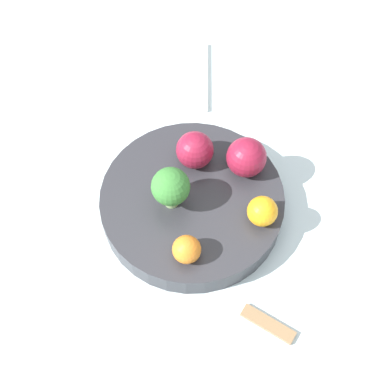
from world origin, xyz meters
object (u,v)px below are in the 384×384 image
bowl (192,203)px  orange_back (187,249)px  broccoli (171,187)px  orange_front (262,211)px  apple_red (246,157)px  spoon (268,324)px  apple_green (195,150)px  napkin (168,76)px

bowl → orange_back: bearing=-68.2°
broccoli → orange_front: broccoli is taller
broccoli → orange_back: (0.05, -0.06, -0.02)m
apple_red → spoon: 0.21m
apple_red → apple_green: apple_red is taller
apple_red → spoon: bearing=-58.1°
napkin → spoon: same height
orange_back → napkin: (-0.17, 0.27, -0.05)m
broccoli → napkin: size_ratio=0.36×
apple_green → orange_back: apple_green is taller
apple_red → broccoli: bearing=-125.1°
apple_green → orange_front: bearing=-20.6°
bowl → napkin: 0.24m
bowl → orange_front: (0.09, 0.01, 0.04)m
orange_front → napkin: bearing=140.7°
orange_front → orange_back: orange_front is taller
orange_front → spoon: 0.13m
bowl → spoon: size_ratio=3.47×
orange_front → bowl: bearing=-174.8°
broccoli → apple_green: 0.07m
apple_green → orange_back: 0.14m
bowl → apple_red: size_ratio=4.57×
broccoli → orange_front: bearing=14.7°
apple_red → orange_back: bearing=-95.1°
bowl → apple_red: 0.09m
orange_front → napkin: (-0.23, 0.19, -0.05)m
apple_red → orange_front: apple_red is taller
spoon → bowl: bearing=145.9°
orange_back → spoon: bearing=-11.4°
broccoli → orange_back: bearing=-48.8°
orange_front → orange_back: size_ratio=1.10×
napkin → apple_red: bearing=-35.1°
apple_red → napkin: (-0.18, 0.13, -0.06)m
broccoli → orange_front: (0.11, 0.03, -0.02)m
apple_green → orange_front: size_ratio=1.29×
orange_front → napkin: 0.30m
broccoli → orange_back: broccoli is taller
apple_green → bowl: bearing=-67.7°
apple_red → napkin: size_ratio=0.29×
bowl → orange_front: size_ratio=6.27×
orange_back → spoon: (0.12, -0.02, -0.05)m
broccoli → spoon: bearing=-25.6°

